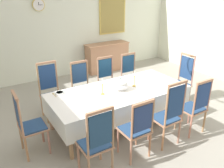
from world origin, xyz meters
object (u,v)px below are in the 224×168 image
(chair_south_b, at_px, (137,128))
(chair_head_west, at_px, (28,123))
(chair_north_d, at_px, (131,74))
(chair_south_c, at_px, (169,114))
(chair_head_east, at_px, (182,80))
(chair_north_b, at_px, (82,85))
(candlestick_east, at_px, (134,80))
(candlestick_west, at_px, (103,88))
(bowl_near_left, at_px, (120,79))
(chair_south_d, at_px, (195,106))
(soup_tureen, at_px, (120,84))
(dining_table, at_px, (119,93))
(chair_north_c, at_px, (108,79))
(spoon_primary, at_px, (123,79))
(chair_north_a, at_px, (51,90))
(bowl_near_right, at_px, (60,93))
(chair_south_a, at_px, (97,141))
(mounted_clock, at_px, (38,5))
(sideboard, at_px, (107,57))
(spoon_secondary, at_px, (54,94))
(framed_painting, at_px, (113,16))

(chair_south_b, height_order, chair_head_west, chair_head_west)
(chair_head_west, bearing_deg, chair_north_d, 109.90)
(chair_south_c, height_order, chair_head_east, chair_south_c)
(chair_north_b, xyz_separation_m, candlestick_east, (0.68, -1.00, 0.31))
(chair_south_b, xyz_separation_m, chair_head_west, (-1.42, 1.00, 0.02))
(candlestick_west, distance_m, bowl_near_left, 0.78)
(chair_south_d, relative_size, soup_tureen, 3.58)
(chair_north_d, bearing_deg, dining_table, 44.46)
(chair_head_east, relative_size, bowl_near_left, 6.56)
(chair_north_c, bearing_deg, chair_north_d, 179.92)
(chair_south_d, xyz_separation_m, spoon_primary, (-0.61, 1.45, 0.18))
(chair_north_a, xyz_separation_m, candlestick_west, (0.67, -1.01, 0.27))
(chair_south_c, bearing_deg, bowl_near_right, 133.34)
(chair_north_d, height_order, chair_head_west, chair_head_west)
(chair_south_a, xyz_separation_m, chair_north_c, (1.38, 2.00, -0.02))
(candlestick_east, bearing_deg, chair_north_d, 56.77)
(chair_south_b, distance_m, bowl_near_left, 1.56)
(chair_south_b, height_order, bowl_near_left, chair_south_b)
(chair_south_a, height_order, soup_tureen, chair_south_a)
(dining_table, height_order, soup_tureen, soup_tureen)
(chair_head_east, xyz_separation_m, mounted_clock, (-2.24, 3.19, 1.54))
(bowl_near_right, relative_size, mounted_clock, 0.48)
(chair_south_b, bearing_deg, spoon_primary, 63.18)
(chair_north_d, relative_size, bowl_near_left, 5.92)
(chair_north_c, distance_m, candlestick_west, 1.26)
(chair_south_c, bearing_deg, candlestick_east, 89.08)
(soup_tureen, relative_size, mounted_clock, 0.94)
(chair_south_b, height_order, chair_north_c, chair_north_c)
(chair_south_a, distance_m, sideboard, 4.69)
(candlestick_west, distance_m, candlestick_east, 0.73)
(chair_head_west, bearing_deg, bowl_near_left, 101.69)
(chair_south_a, xyz_separation_m, chair_head_east, (2.78, 1.00, 0.01))
(dining_table, xyz_separation_m, chair_north_d, (1.02, 1.00, -0.11))
(bowl_near_left, xyz_separation_m, bowl_near_right, (-1.32, 0.03, -0.01))
(chair_south_a, xyz_separation_m, spoon_primary, (1.45, 1.45, 0.16))
(chair_north_b, bearing_deg, bowl_near_right, 37.69)
(spoon_primary, relative_size, spoon_secondary, 1.00)
(chair_south_d, xyz_separation_m, bowl_near_left, (-0.73, 1.42, 0.20))
(chair_south_b, xyz_separation_m, chair_south_c, (0.67, -0.01, 0.05))
(chair_north_d, relative_size, spoon_primary, 6.00)
(chair_south_a, relative_size, chair_south_c, 0.94)
(chair_south_b, xyz_separation_m, candlestick_east, (0.68, 1.00, 0.32))
(chair_south_a, distance_m, chair_south_d, 2.05)
(soup_tureen, relative_size, framed_painting, 0.28)
(chair_north_d, bearing_deg, chair_south_c, 71.52)
(chair_north_d, xyz_separation_m, spoon_secondary, (-2.16, -0.52, 0.19))
(dining_table, distance_m, candlestick_east, 0.42)
(soup_tureen, distance_m, candlestick_west, 0.40)
(chair_north_a, relative_size, sideboard, 0.82)
(chair_north_c, relative_size, chair_head_east, 0.92)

